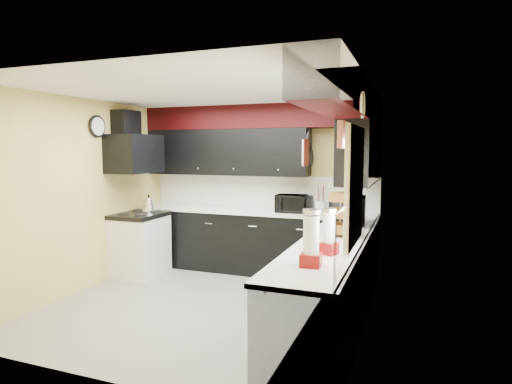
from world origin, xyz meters
TOP-DOWN VIEW (x-y plane):
  - ground at (0.00, 0.00)m, footprint 3.60×3.60m
  - wall_back at (0.00, 1.80)m, footprint 3.60×0.06m
  - wall_right at (1.80, 0.00)m, footprint 0.06×3.60m
  - wall_left at (-1.80, 0.00)m, footprint 0.06×3.60m
  - ceiling at (0.00, 0.00)m, footprint 3.60×3.60m
  - cab_back at (0.00, 1.50)m, footprint 3.60×0.60m
  - cab_right at (1.50, -0.30)m, footprint 0.60×3.00m
  - counter_back at (0.00, 1.50)m, footprint 3.62×0.64m
  - counter_right at (1.50, -0.30)m, footprint 0.64×3.02m
  - splash_back at (0.00, 1.79)m, footprint 3.60×0.02m
  - splash_right at (1.79, 0.00)m, footprint 0.02×3.60m
  - upper_back at (-0.50, 1.62)m, footprint 2.60×0.35m
  - upper_right at (1.62, 0.90)m, footprint 0.35×1.80m
  - soffit_back at (0.00, 1.62)m, footprint 3.60×0.36m
  - soffit_right at (1.62, -0.18)m, footprint 0.36×3.24m
  - stove at (-1.50, 0.75)m, footprint 0.60×0.75m
  - cooktop at (-1.50, 0.75)m, footprint 0.62×0.77m
  - hood at (-1.55, 0.75)m, footprint 0.50×0.78m
  - hood_duct at (-1.68, 0.75)m, footprint 0.24×0.40m
  - window at (1.79, -0.90)m, footprint 0.03×0.86m
  - valance at (1.73, -0.90)m, footprint 0.04×0.88m
  - pan_top at (0.82, 1.55)m, footprint 0.03×0.22m
  - pan_mid at (0.82, 1.42)m, footprint 0.03×0.28m
  - pan_low at (0.82, 1.68)m, footprint 0.03×0.24m
  - cut_board at (0.83, 1.30)m, footprint 0.03×0.26m
  - baskets at (1.52, 0.05)m, footprint 0.27×0.27m
  - clock at (-1.77, 0.25)m, footprint 0.03×0.30m
  - deco_plate at (1.77, -0.35)m, footprint 0.03×0.24m
  - toaster_oven at (0.58, 1.49)m, footprint 0.45×0.38m
  - microwave at (1.49, 0.80)m, footprint 0.44×0.62m
  - utensil_crock at (1.02, 1.47)m, footprint 0.21×0.21m
  - knife_block at (0.84, 1.54)m, footprint 0.11×0.15m
  - kettle at (-1.51, 1.00)m, footprint 0.29×0.29m
  - dispenser_a at (1.56, -0.81)m, footprint 0.17×0.17m
  - dispenser_b at (1.51, -1.24)m, footprint 0.17×0.17m

SIDE VIEW (x-z plane):
  - ground at x=0.00m, z-range 0.00..0.00m
  - stove at x=-1.50m, z-range 0.00..0.86m
  - cab_back at x=0.00m, z-range 0.00..0.90m
  - cab_right at x=1.50m, z-range 0.00..0.90m
  - cooktop at x=-1.50m, z-range 0.86..0.92m
  - counter_back at x=0.00m, z-range 0.90..0.94m
  - counter_right at x=1.50m, z-range 0.90..0.94m
  - kettle at x=-1.51m, z-range 0.92..1.12m
  - utensil_crock at x=1.02m, z-range 0.94..1.12m
  - knife_block at x=0.84m, z-range 0.94..1.17m
  - toaster_oven at x=0.58m, z-range 0.94..1.19m
  - microwave at x=1.49m, z-range 0.94..1.27m
  - dispenser_a at x=1.56m, z-range 0.94..1.31m
  - dispenser_b at x=1.51m, z-range 0.94..1.37m
  - baskets at x=1.52m, z-range 0.93..1.43m
  - splash_back at x=0.00m, z-range 0.94..1.44m
  - splash_right at x=1.79m, z-range 0.94..1.44m
  - wall_back at x=0.00m, z-range 0.00..2.50m
  - wall_right at x=1.80m, z-range 0.00..2.50m
  - wall_left at x=-1.80m, z-range 0.00..2.50m
  - window at x=1.79m, z-range 1.07..2.03m
  - pan_low at x=0.82m, z-range 1.51..1.93m
  - pan_mid at x=0.82m, z-range 1.52..1.98m
  - hood at x=-1.55m, z-range 1.50..2.06m
  - upper_back at x=-0.50m, z-range 1.45..2.15m
  - upper_right at x=1.62m, z-range 1.45..2.15m
  - cut_board at x=0.83m, z-range 1.62..1.98m
  - valance at x=1.73m, z-range 1.85..2.05m
  - pan_top at x=0.82m, z-range 1.80..2.20m
  - clock at x=-1.77m, z-range 2.00..2.30m
  - hood_duct at x=-1.68m, z-range 2.00..2.40m
  - deco_plate at x=1.77m, z-range 2.13..2.37m
  - soffit_back at x=0.00m, z-range 2.15..2.50m
  - soffit_right at x=1.62m, z-range 2.15..2.50m
  - ceiling at x=0.00m, z-range 2.47..2.53m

